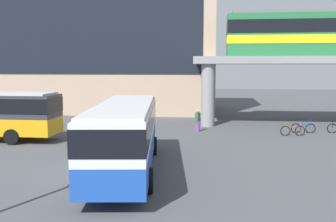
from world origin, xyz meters
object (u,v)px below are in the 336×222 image
at_px(station_building, 105,41).
at_px(pedestrian_waiting_near_stop, 198,121).
at_px(bicycle_brown, 293,131).
at_px(bicycle_blue, 303,128).
at_px(bus_main, 125,130).

height_order(station_building, pedestrian_waiting_near_stop, station_building).
relative_size(bicycle_brown, pedestrian_waiting_near_stop, 1.06).
bearing_deg(pedestrian_waiting_near_stop, bicycle_brown, -7.88).
xyz_separation_m(bicycle_blue, pedestrian_waiting_near_stop, (-7.87, -0.31, 0.43)).
bearing_deg(bicycle_blue, pedestrian_waiting_near_stop, -177.76).
xyz_separation_m(bus_main, bicycle_blue, (10.82, 11.89, -1.63)).
bearing_deg(bus_main, bicycle_blue, 47.70).
bearing_deg(bicycle_brown, bicycle_blue, 50.94).
height_order(bicycle_blue, bicycle_brown, same).
bearing_deg(pedestrian_waiting_near_stop, station_building, 128.78).
xyz_separation_m(bicycle_blue, bicycle_brown, (-1.02, -1.26, 0.00)).
height_order(bicycle_brown, pedestrian_waiting_near_stop, pedestrian_waiting_near_stop).
distance_m(bus_main, pedestrian_waiting_near_stop, 12.01).
relative_size(station_building, bus_main, 2.20).
xyz_separation_m(station_building, bus_main, (8.06, -25.28, -5.89)).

